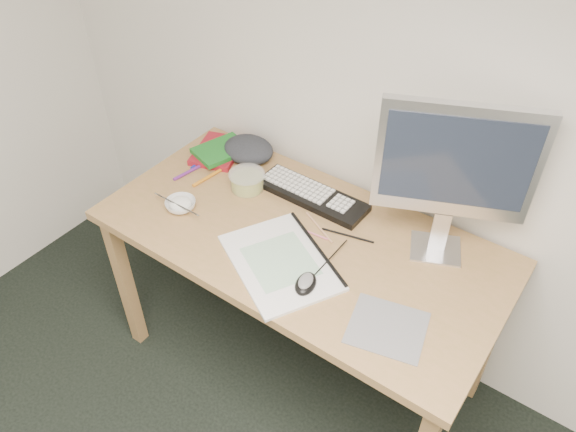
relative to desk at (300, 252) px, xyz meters
name	(u,v)px	position (x,y,z in m)	size (l,w,h in m)	color
desk	(300,252)	(0.00, 0.00, 0.00)	(1.40, 0.70, 0.75)	#AA7A4D
mousepad	(387,328)	(0.43, -0.18, 0.08)	(0.22, 0.20, 0.00)	slate
sketchpad	(280,262)	(0.02, -0.15, 0.09)	(0.40, 0.28, 0.01)	white
keyboard	(312,195)	(-0.08, 0.19, 0.09)	(0.43, 0.14, 0.03)	black
monitor	(455,166)	(0.40, 0.21, 0.42)	(0.44, 0.22, 0.55)	silver
mouse	(306,281)	(0.15, -0.19, 0.11)	(0.06, 0.10, 0.03)	black
rice_bowl	(181,205)	(-0.43, -0.14, 0.10)	(0.11, 0.11, 0.03)	silver
chopsticks	(177,204)	(-0.43, -0.16, 0.12)	(0.02, 0.02, 0.20)	silver
fruit_tub	(247,181)	(-0.31, 0.10, 0.12)	(0.14, 0.14, 0.07)	#DED54E
book_red	(218,151)	(-0.55, 0.21, 0.09)	(0.17, 0.23, 0.02)	maroon
book_green	(221,150)	(-0.52, 0.20, 0.11)	(0.15, 0.21, 0.02)	#1B6E22
cloth_lump	(249,150)	(-0.43, 0.26, 0.12)	(0.18, 0.15, 0.07)	#222429
pencil_pink	(306,231)	(0.01, 0.03, 0.09)	(0.01, 0.01, 0.17)	#DA6D86
pencil_tan	(319,227)	(0.03, 0.07, 0.09)	(0.01, 0.01, 0.18)	tan
pencil_black	(348,235)	(0.13, 0.09, 0.09)	(0.01, 0.01, 0.18)	black
marker_blue	(201,161)	(-0.57, 0.12, 0.09)	(0.01, 0.01, 0.12)	#1B2A97
marker_orange	(207,178)	(-0.47, 0.05, 0.09)	(0.01, 0.01, 0.14)	orange
marker_purple	(188,172)	(-0.56, 0.04, 0.09)	(0.01, 0.01, 0.14)	#62227D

